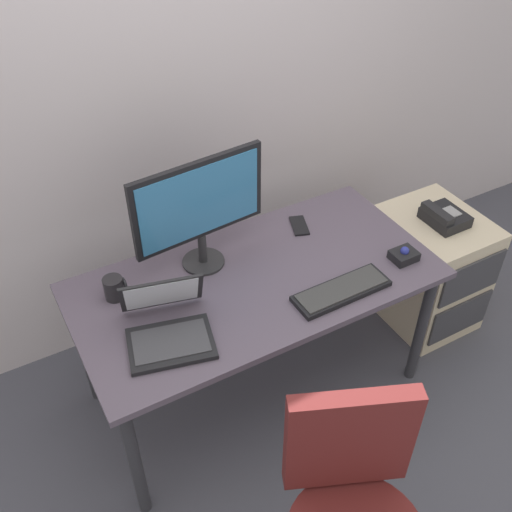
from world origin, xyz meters
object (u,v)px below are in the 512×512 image
object	(u,v)px
laptop	(167,325)
monitor_main	(200,206)
keyboard	(341,290)
trackball_mouse	(404,255)
file_cabinet	(429,269)
coffee_mug	(115,288)
cell_phone	(299,226)
desk_phone	(444,217)

from	to	relation	value
laptop	monitor_main	bearing A→B (deg)	46.75
keyboard	laptop	size ratio (longest dim) A/B	1.07
monitor_main	trackball_mouse	xyz separation A→B (m)	(0.76, -0.40, -0.27)
trackball_mouse	file_cabinet	bearing A→B (deg)	25.11
file_cabinet	trackball_mouse	distance (m)	0.62
file_cabinet	trackball_mouse	xyz separation A→B (m)	(-0.42, -0.20, 0.41)
monitor_main	coffee_mug	xyz separation A→B (m)	(-0.39, -0.02, -0.25)
laptop	cell_phone	world-z (taller)	laptop
file_cabinet	desk_phone	bearing A→B (deg)	-116.78
desk_phone	keyboard	xyz separation A→B (m)	(-0.77, -0.22, 0.05)
desk_phone	cell_phone	distance (m)	0.72
monitor_main	trackball_mouse	size ratio (longest dim) A/B	5.26
desk_phone	trackball_mouse	size ratio (longest dim) A/B	1.82
desk_phone	laptop	distance (m)	1.47
desk_phone	cell_phone	world-z (taller)	desk_phone
file_cabinet	cell_phone	bearing A→B (deg)	162.29
keyboard	trackball_mouse	distance (m)	0.36
file_cabinet	trackball_mouse	bearing A→B (deg)	-154.89
monitor_main	cell_phone	size ratio (longest dim) A/B	4.07
keyboard	coffee_mug	size ratio (longest dim) A/B	4.29
desk_phone	coffee_mug	world-z (taller)	coffee_mug
desk_phone	keyboard	bearing A→B (deg)	-163.80
desk_phone	file_cabinet	bearing A→B (deg)	63.22
coffee_mug	cell_phone	bearing A→B (deg)	2.41
monitor_main	laptop	xyz separation A→B (m)	(-0.29, -0.31, -0.24)
keyboard	cell_phone	size ratio (longest dim) A/B	2.90
file_cabinet	desk_phone	world-z (taller)	desk_phone
desk_phone	laptop	xyz separation A→B (m)	(-1.46, -0.09, 0.09)
coffee_mug	trackball_mouse	bearing A→B (deg)	-18.18
trackball_mouse	keyboard	bearing A→B (deg)	-173.19
desk_phone	trackball_mouse	distance (m)	0.45
monitor_main	coffee_mug	distance (m)	0.47
trackball_mouse	cell_phone	distance (m)	0.49
keyboard	desk_phone	bearing A→B (deg)	16.20
keyboard	trackball_mouse	bearing A→B (deg)	6.81
coffee_mug	cell_phone	size ratio (longest dim) A/B	0.68
file_cabinet	laptop	size ratio (longest dim) A/B	1.63
desk_phone	cell_phone	size ratio (longest dim) A/B	1.41
laptop	cell_phone	xyz separation A→B (m)	(0.79, 0.33, -0.05)
desk_phone	monitor_main	size ratio (longest dim) A/B	0.35
laptop	coffee_mug	distance (m)	0.31
monitor_main	laptop	size ratio (longest dim) A/B	1.50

